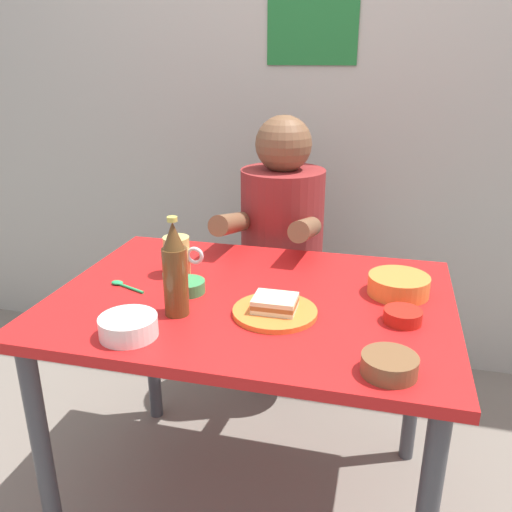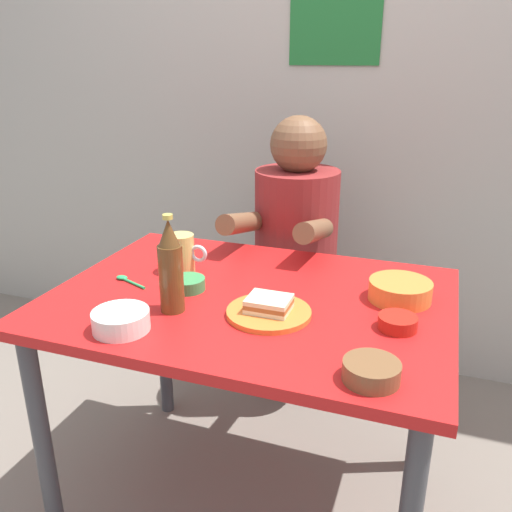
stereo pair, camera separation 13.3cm
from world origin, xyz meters
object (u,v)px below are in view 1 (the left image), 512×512
object	(u,v)px
stool	(280,318)
beer_bottle	(175,271)
sandwich	(275,303)
person_seated	(282,223)
beer_mug	(178,256)
soup_bowl_orange	(399,284)
dining_table	(252,325)
plate_orange	(275,312)

from	to	relation	value
stool	beer_bottle	world-z (taller)	beer_bottle
beer_bottle	stool	bearing A→B (deg)	81.52
sandwich	beer_bottle	xyz separation A→B (m)	(-0.25, -0.06, 0.09)
person_seated	sandwich	bearing A→B (deg)	-79.75
sandwich	beer_bottle	bearing A→B (deg)	-166.81
stool	sandwich	bearing A→B (deg)	-79.90
beer_mug	soup_bowl_orange	xyz separation A→B (m)	(0.65, 0.02, -0.03)
dining_table	beer_bottle	distance (m)	0.31
stool	beer_mug	world-z (taller)	beer_mug
plate_orange	soup_bowl_orange	size ratio (longest dim) A/B	1.29
beer_bottle	soup_bowl_orange	distance (m)	0.62
plate_orange	soup_bowl_orange	xyz separation A→B (m)	(0.31, 0.21, 0.02)
dining_table	sandwich	xyz separation A→B (m)	(0.09, -0.10, 0.13)
dining_table	stool	size ratio (longest dim) A/B	2.44
stool	beer_mug	bearing A→B (deg)	-111.86
beer_bottle	plate_orange	bearing A→B (deg)	13.19
dining_table	stool	world-z (taller)	dining_table
plate_orange	sandwich	bearing A→B (deg)	0.00
dining_table	beer_mug	distance (m)	0.31
beer_mug	dining_table	bearing A→B (deg)	-20.38
stool	soup_bowl_orange	distance (m)	0.80
stool	beer_bottle	bearing A→B (deg)	-98.48
dining_table	person_seated	xyz separation A→B (m)	(-0.04, 0.62, 0.12)
beer_mug	soup_bowl_orange	size ratio (longest dim) A/B	0.74
stool	plate_orange	world-z (taller)	plate_orange
dining_table	stool	xyz separation A→B (m)	(-0.04, 0.63, -0.30)
person_seated	beer_mug	world-z (taller)	person_seated
dining_table	sandwich	bearing A→B (deg)	-47.93
plate_orange	person_seated	bearing A→B (deg)	100.25
plate_orange	sandwich	distance (m)	0.02
dining_table	beer_mug	bearing A→B (deg)	159.62
stool	sandwich	xyz separation A→B (m)	(0.13, -0.73, 0.42)
person_seated	plate_orange	world-z (taller)	person_seated
dining_table	soup_bowl_orange	bearing A→B (deg)	15.65
person_seated	beer_mug	size ratio (longest dim) A/B	5.71
dining_table	sandwich	size ratio (longest dim) A/B	10.00
beer_bottle	person_seated	bearing A→B (deg)	81.40
person_seated	beer_bottle	distance (m)	0.79
beer_mug	beer_bottle	size ratio (longest dim) A/B	0.48
dining_table	soup_bowl_orange	size ratio (longest dim) A/B	6.47
person_seated	sandwich	xyz separation A→B (m)	(0.13, -0.72, 0.01)
stool	plate_orange	xyz separation A→B (m)	(0.13, -0.73, 0.40)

